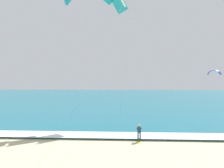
% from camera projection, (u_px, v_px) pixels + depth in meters
% --- Properties ---
extents(sea, '(200.00, 120.00, 0.20)m').
position_uv_depth(sea, '(136.00, 97.00, 81.25)').
color(sea, '#146075').
rests_on(sea, ground).
extents(surf_foam, '(200.00, 2.66, 0.04)m').
position_uv_depth(surf_foam, '(166.00, 136.00, 22.34)').
color(surf_foam, white).
rests_on(surf_foam, sea).
extents(surfboard, '(0.50, 1.42, 0.09)m').
position_uv_depth(surfboard, '(139.00, 141.00, 20.97)').
color(surfboard, yellow).
rests_on(surfboard, ground).
extents(kitesurfer, '(0.55, 0.53, 1.69)m').
position_uv_depth(kitesurfer, '(139.00, 132.00, 20.98)').
color(kitesurfer, '#143347').
rests_on(kitesurfer, ground).
extents(kite_distant, '(3.16, 3.66, 1.52)m').
position_uv_depth(kite_distant, '(214.00, 72.00, 63.24)').
color(kite_distant, blue).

